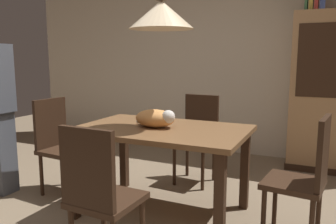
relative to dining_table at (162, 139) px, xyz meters
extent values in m
cube|color=beige|center=(-0.06, 2.20, 0.80)|extent=(6.40, 0.10, 2.90)
cube|color=brown|center=(0.00, 0.00, 0.08)|extent=(1.40, 0.90, 0.04)
cube|color=#382316|center=(-0.62, -0.39, -0.29)|extent=(0.07, 0.07, 0.71)
cube|color=#382316|center=(0.62, -0.39, -0.29)|extent=(0.07, 0.07, 0.71)
cube|color=#382316|center=(-0.62, 0.39, -0.29)|extent=(0.07, 0.07, 0.71)
cube|color=#382316|center=(0.62, 0.39, -0.29)|extent=(0.07, 0.07, 0.71)
cube|color=#382316|center=(-1.05, 0.00, -0.22)|extent=(0.43, 0.43, 0.04)
cube|color=#322014|center=(-1.23, 0.01, 0.04)|extent=(0.07, 0.38, 0.48)
cylinder|color=#382316|center=(-0.90, -0.17, -0.44)|extent=(0.04, 0.04, 0.41)
cylinder|color=#382316|center=(-0.88, 0.15, -0.44)|extent=(0.04, 0.04, 0.41)
cylinder|color=#382316|center=(-1.22, -0.15, -0.44)|extent=(0.04, 0.04, 0.41)
cylinder|color=#382316|center=(-1.20, 0.17, -0.44)|extent=(0.04, 0.04, 0.41)
cube|color=#382316|center=(0.00, -0.80, -0.22)|extent=(0.42, 0.42, 0.04)
cube|color=#322014|center=(-0.01, -0.98, 0.04)|extent=(0.38, 0.05, 0.48)
cylinder|color=#382316|center=(-0.15, -0.63, -0.44)|extent=(0.04, 0.04, 0.41)
cube|color=#382316|center=(1.05, 0.00, -0.22)|extent=(0.44, 0.44, 0.04)
cube|color=#322014|center=(1.23, -0.02, 0.04)|extent=(0.08, 0.38, 0.48)
cylinder|color=#382316|center=(0.91, 0.18, -0.44)|extent=(0.04, 0.04, 0.41)
cylinder|color=#382316|center=(0.87, -0.14, -0.44)|extent=(0.04, 0.04, 0.41)
cylinder|color=#382316|center=(1.23, 0.14, -0.44)|extent=(0.04, 0.04, 0.41)
cube|color=#382316|center=(0.00, 0.80, -0.22)|extent=(0.42, 0.42, 0.04)
cube|color=#322014|center=(0.01, 0.98, 0.04)|extent=(0.38, 0.06, 0.48)
cylinder|color=#382316|center=(-0.17, 0.65, -0.44)|extent=(0.04, 0.04, 0.41)
cylinder|color=#382316|center=(0.15, 0.63, -0.44)|extent=(0.04, 0.04, 0.41)
cylinder|color=#382316|center=(-0.15, 0.97, -0.44)|extent=(0.04, 0.04, 0.41)
cylinder|color=#382316|center=(0.17, 0.95, -0.44)|extent=(0.04, 0.04, 0.41)
ellipsoid|color=#E59951|center=(-0.05, -0.01, 0.18)|extent=(0.35, 0.24, 0.15)
sphere|color=white|center=(0.07, -0.03, 0.20)|extent=(0.11, 0.11, 0.11)
cylinder|color=white|center=(-0.17, 0.05, 0.13)|extent=(0.18, 0.04, 0.04)
cone|color=beige|center=(0.00, 0.00, 1.01)|extent=(0.52, 0.52, 0.22)
cube|color=#382316|center=(1.39, 1.87, -0.61)|extent=(1.12, 0.45, 0.08)
cube|color=#427A4C|center=(0.96, 1.87, 1.33)|extent=(0.03, 0.20, 0.26)
cube|color=gold|center=(1.01, 1.87, 1.29)|extent=(0.04, 0.20, 0.18)
cube|color=#384C93|center=(1.13, 1.87, 1.32)|extent=(0.06, 0.24, 0.24)
camera|label=1|loc=(1.21, -2.50, 0.67)|focal=36.40mm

